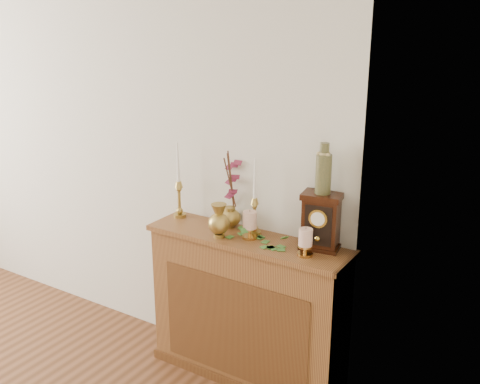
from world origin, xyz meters
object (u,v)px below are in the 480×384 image
Objects in this scene: candlestick_left at (179,193)px; ginger_jar at (233,191)px; bud_vase at (219,221)px; ceramic_vase at (324,171)px; mantel_clock at (321,222)px; candlestick_center at (255,210)px.

candlestick_left is 0.37m from ginger_jar.
candlestick_left is at bearing -172.18° from ginger_jar.
ceramic_vase reaches higher than bud_vase.
candlestick_left is at bearing 159.60° from bud_vase.
bud_vase is at bearing -20.40° from candlestick_left.
bud_vase is 0.64× the size of mantel_clock.
candlestick_left is at bearing -178.89° from ceramic_vase.
candlestick_left is 1.00m from ceramic_vase.
ceramic_vase is at bearing 1.11° from candlestick_left.
candlestick_left is at bearing 171.87° from mantel_clock.
candlestick_center is 1.66× the size of ceramic_vase.
ginger_jar is 1.53× the size of mantel_clock.
bud_vase is 0.41× the size of ginger_jar.
ceramic_vase reaches higher than candlestick_center.
ceramic_vase reaches higher than ginger_jar.
mantel_clock is at bearing -3.34° from ginger_jar.
ginger_jar is (0.37, 0.05, 0.06)m from candlestick_left.
bud_vase is 0.23m from ginger_jar.
candlestick_center is 0.21m from bud_vase.
bud_vase is at bearing -172.50° from mantel_clock.
bud_vase is 0.73× the size of ceramic_vase.
ceramic_vase is (0.56, 0.17, 0.34)m from bud_vase.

